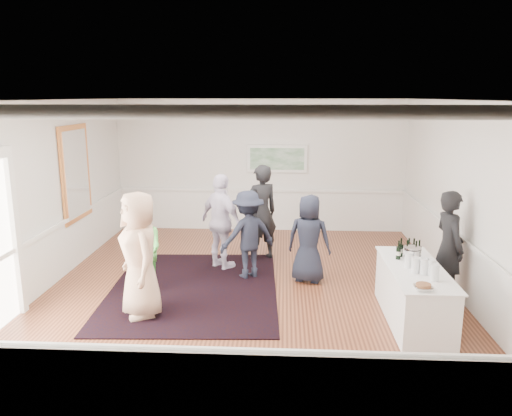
# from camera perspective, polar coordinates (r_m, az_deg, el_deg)

# --- Properties ---
(floor) EXTENTS (8.00, 8.00, 0.00)m
(floor) POSITION_cam_1_polar(r_m,az_deg,el_deg) (8.69, -0.76, -9.32)
(floor) COLOR brown
(floor) RESTS_ON ground
(ceiling) EXTENTS (7.00, 8.00, 0.02)m
(ceiling) POSITION_cam_1_polar(r_m,az_deg,el_deg) (8.06, -0.83, 12.28)
(ceiling) COLOR white
(ceiling) RESTS_ON wall_back
(wall_left) EXTENTS (0.02, 8.00, 3.20)m
(wall_left) POSITION_cam_1_polar(r_m,az_deg,el_deg) (9.16, -23.20, 1.23)
(wall_left) COLOR white
(wall_left) RESTS_ON floor
(wall_right) EXTENTS (0.02, 8.00, 3.20)m
(wall_right) POSITION_cam_1_polar(r_m,az_deg,el_deg) (8.72, 22.82, 0.72)
(wall_right) COLOR white
(wall_right) RESTS_ON floor
(wall_back) EXTENTS (7.00, 0.02, 3.20)m
(wall_back) POSITION_cam_1_polar(r_m,az_deg,el_deg) (12.17, 0.53, 4.85)
(wall_back) COLOR white
(wall_back) RESTS_ON floor
(wall_front) EXTENTS (7.00, 0.02, 3.20)m
(wall_front) POSITION_cam_1_polar(r_m,az_deg,el_deg) (4.40, -4.49, -9.45)
(wall_front) COLOR white
(wall_front) RESTS_ON floor
(wainscoting) EXTENTS (7.00, 8.00, 1.00)m
(wainscoting) POSITION_cam_1_polar(r_m,az_deg,el_deg) (8.52, -0.77, -6.20)
(wainscoting) COLOR white
(wainscoting) RESTS_ON floor
(mirror) EXTENTS (0.05, 1.25, 1.85)m
(mirror) POSITION_cam_1_polar(r_m,az_deg,el_deg) (10.27, -19.89, 3.77)
(mirror) COLOR #ED8D45
(mirror) RESTS_ON wall_left
(landscape_painting) EXTENTS (1.44, 0.06, 0.66)m
(landscape_painting) POSITION_cam_1_polar(r_m,az_deg,el_deg) (12.08, 2.42, 5.65)
(landscape_painting) COLOR white
(landscape_painting) RESTS_ON wall_back
(area_rug) EXTENTS (3.01, 3.85, 0.02)m
(area_rug) POSITION_cam_1_polar(r_m,az_deg,el_deg) (8.80, -7.10, -9.08)
(area_rug) COLOR black
(area_rug) RESTS_ON floor
(serving_table) EXTENTS (0.79, 2.06, 0.83)m
(serving_table) POSITION_cam_1_polar(r_m,az_deg,el_deg) (7.76, 17.54, -9.38)
(serving_table) COLOR white
(serving_table) RESTS_ON floor
(bartender) EXTENTS (0.55, 0.74, 1.83)m
(bartender) POSITION_cam_1_polar(r_m,az_deg,el_deg) (8.50, 21.18, -4.20)
(bartender) COLOR black
(bartender) RESTS_ON floor
(guest_tan) EXTENTS (1.01, 1.11, 1.91)m
(guest_tan) POSITION_cam_1_polar(r_m,az_deg,el_deg) (7.63, -13.15, -5.22)
(guest_tan) COLOR tan
(guest_tan) RESTS_ON floor
(guest_green) EXTENTS (0.93, 0.90, 1.51)m
(guest_green) POSITION_cam_1_polar(r_m,az_deg,el_deg) (8.54, -12.83, -4.68)
(guest_green) COLOR #5BD354
(guest_green) RESTS_ON floor
(guest_lilac) EXTENTS (1.10, 1.05, 1.84)m
(guest_lilac) POSITION_cam_1_polar(r_m,az_deg,el_deg) (9.50, -3.96, -1.59)
(guest_lilac) COLOR silver
(guest_lilac) RESTS_ON floor
(guest_dark_a) EXTENTS (1.20, 1.03, 1.61)m
(guest_dark_a) POSITION_cam_1_polar(r_m,az_deg,el_deg) (9.03, -0.93, -3.05)
(guest_dark_a) COLOR black
(guest_dark_a) RESTS_ON floor
(guest_dark_b) EXTENTS (0.85, 0.76, 1.94)m
(guest_dark_b) POSITION_cam_1_polar(r_m,az_deg,el_deg) (10.00, 0.58, -0.54)
(guest_dark_b) COLOR black
(guest_dark_b) RESTS_ON floor
(guest_navy) EXTENTS (0.88, 0.69, 1.58)m
(guest_navy) POSITION_cam_1_polar(r_m,az_deg,el_deg) (8.89, 6.06, -3.50)
(guest_navy) COLOR black
(guest_navy) RESTS_ON floor
(wine_bottles) EXTENTS (0.39, 0.21, 0.31)m
(wine_bottles) POSITION_cam_1_polar(r_m,az_deg,el_deg) (7.98, 17.10, -4.41)
(wine_bottles) COLOR black
(wine_bottles) RESTS_ON serving_table
(juice_pitchers) EXTENTS (0.35, 0.64, 0.24)m
(juice_pitchers) POSITION_cam_1_polar(r_m,az_deg,el_deg) (7.34, 18.52, -6.27)
(juice_pitchers) COLOR #90BF44
(juice_pitchers) RESTS_ON serving_table
(ice_bucket) EXTENTS (0.26, 0.26, 0.25)m
(ice_bucket) POSITION_cam_1_polar(r_m,az_deg,el_deg) (7.76, 17.39, -5.22)
(ice_bucket) COLOR silver
(ice_bucket) RESTS_ON serving_table
(nut_bowl) EXTENTS (0.26, 0.26, 0.08)m
(nut_bowl) POSITION_cam_1_polar(r_m,az_deg,el_deg) (6.80, 18.59, -8.54)
(nut_bowl) COLOR white
(nut_bowl) RESTS_ON serving_table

